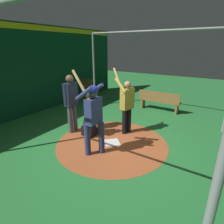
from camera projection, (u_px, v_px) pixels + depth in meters
ground_plane at (112, 143)px, 5.37m from camera, size 27.64×27.64×0.00m
dirt_circle at (112, 143)px, 5.37m from camera, size 3.17×3.17×0.01m
home_plate at (112, 142)px, 5.36m from camera, size 0.59×0.59×0.01m
batter at (93, 114)px, 4.48m from camera, size 0.68×0.49×2.14m
catcher at (91, 123)px, 5.72m from camera, size 0.58×0.40×0.98m
umpire at (71, 101)px, 5.75m from camera, size 0.23×0.49×1.84m
visitor at (127, 104)px, 5.69m from camera, size 0.62×0.51×2.04m
back_wall at (18, 72)px, 6.92m from camera, size 0.22×11.64×3.46m
cage_frame at (112, 66)px, 4.63m from camera, size 5.35×5.26×3.17m
bat_rack at (84, 89)px, 9.85m from camera, size 1.18×0.21×1.05m
bench at (159, 101)px, 7.88m from camera, size 1.74×0.36×0.85m
baseball_0 at (116, 130)px, 6.08m from camera, size 0.07×0.07×0.07m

